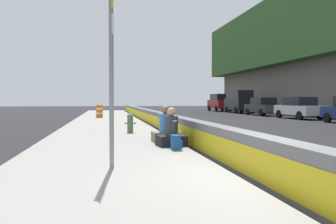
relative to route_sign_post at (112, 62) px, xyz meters
The scene contains 13 objects.
ground_plane 3.67m from the route_sign_post, 116.81° to the right, with size 160.00×160.00×0.00m, color #232326.
sidewalk_strip 2.52m from the route_sign_post, behind, with size 80.00×4.40×0.14m, color gray.
jersey_barrier 3.43m from the route_sign_post, 116.84° to the right, with size 76.00×0.45×0.85m.
route_sign_post is the anchor object (origin of this frame).
fire_hydrant 7.57m from the route_sign_post, ahead, with size 0.26×0.46×0.88m.
seated_person_foreground 3.93m from the route_sign_post, 30.15° to the right, with size 0.78×0.88×1.12m.
seated_person_middle 4.81m from the route_sign_post, 23.35° to the right, with size 0.74×0.85×1.15m.
backpack 3.38m from the route_sign_post, 38.21° to the right, with size 0.32×0.28×0.40m.
construction_barrel 20.19m from the route_sign_post, ahead, with size 0.54×0.54×0.95m.
parked_car_fourth 23.43m from the route_sign_post, 39.45° to the right, with size 4.57×2.09×1.71m.
parked_car_midline 28.26m from the route_sign_post, 31.38° to the right, with size 4.54×2.02×1.71m.
parked_car_far 34.14m from the route_sign_post, 25.96° to the right, with size 5.15×2.21×2.56m.
parked_car_farther 39.73m from the route_sign_post, 21.74° to the right, with size 4.80×2.06×2.28m.
Camera 1 is at (-5.56, 2.74, 1.48)m, focal length 37.10 mm.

